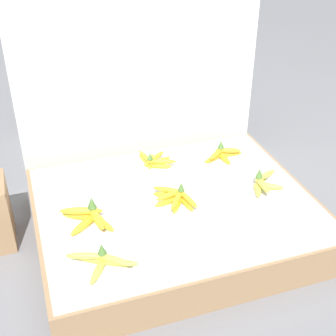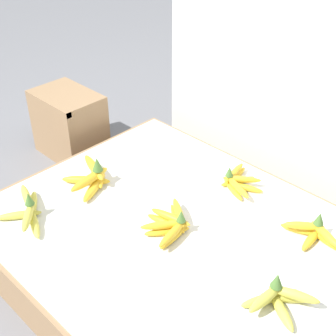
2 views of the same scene
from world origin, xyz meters
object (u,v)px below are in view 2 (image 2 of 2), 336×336
object	(u,v)px
wooden_crate	(69,124)
banana_bunch_middle_midleft	(172,224)
banana_bunch_front_left	(28,210)
banana_bunch_middle_midright	(278,299)
banana_bunch_back_midright	(315,233)
banana_bunch_back_midleft	(237,181)
banana_bunch_middle_left	(92,177)

from	to	relation	value
wooden_crate	banana_bunch_middle_midleft	world-z (taller)	wooden_crate
banana_bunch_front_left	banana_bunch_middle_midleft	size ratio (longest dim) A/B	1.21
banana_bunch_middle_midright	banana_bunch_back_midright	distance (m)	0.29
banana_bunch_front_left	banana_bunch_back_midleft	size ratio (longest dim) A/B	1.41
wooden_crate	banana_bunch_back_midleft	bearing A→B (deg)	9.12
wooden_crate	banana_bunch_middle_left	xyz separation A→B (m)	(0.44, -0.21, 0.05)
wooden_crate	banana_bunch_middle_left	distance (m)	0.49
banana_bunch_front_left	banana_bunch_back_midright	xyz separation A→B (m)	(0.70, 0.54, 0.00)
banana_bunch_middle_left	banana_bunch_back_midleft	xyz separation A→B (m)	(0.37, 0.34, -0.01)
wooden_crate	banana_bunch_back_midright	bearing A→B (deg)	3.88
banana_bunch_front_left	banana_bunch_middle_left	size ratio (longest dim) A/B	1.22
banana_bunch_middle_midright	banana_bunch_middle_left	bearing A→B (deg)	-179.88
banana_bunch_middle_midleft	banana_bunch_middle_midright	size ratio (longest dim) A/B	1.18
banana_bunch_front_left	banana_bunch_back_midright	world-z (taller)	same
banana_bunch_front_left	banana_bunch_middle_midright	distance (m)	0.80
banana_bunch_middle_left	banana_bunch_middle_midleft	xyz separation A→B (m)	(0.36, 0.02, -0.01)
banana_bunch_middle_midleft	banana_bunch_back_midright	size ratio (longest dim) A/B	0.95
banana_bunch_middle_left	banana_bunch_front_left	bearing A→B (deg)	-91.05
banana_bunch_middle_left	banana_bunch_middle_midright	xyz separation A→B (m)	(0.75, 0.00, -0.00)
wooden_crate	banana_bunch_back_midleft	distance (m)	0.81
banana_bunch_middle_midleft	banana_bunch_middle_midright	world-z (taller)	banana_bunch_middle_midright
banana_bunch_back_midleft	banana_bunch_middle_midleft	bearing A→B (deg)	-90.67
banana_bunch_back_midleft	banana_bunch_back_midright	bearing A→B (deg)	-9.15
wooden_crate	banana_bunch_middle_midright	size ratio (longest dim) A/B	1.74
wooden_crate	banana_bunch_middle_midright	world-z (taller)	wooden_crate
banana_bunch_middle_midright	banana_bunch_back_midleft	world-z (taller)	banana_bunch_middle_midright
banana_bunch_middle_midright	banana_bunch_back_midright	size ratio (longest dim) A/B	0.80
banana_bunch_front_left	banana_bunch_middle_midright	size ratio (longest dim) A/B	1.42
banana_bunch_middle_midright	banana_bunch_back_midleft	xyz separation A→B (m)	(-0.39, 0.34, -0.01)
wooden_crate	banana_bunch_front_left	size ratio (longest dim) A/B	1.22
wooden_crate	banana_bunch_middle_midleft	xyz separation A→B (m)	(0.80, -0.19, 0.04)
banana_bunch_middle_left	banana_bunch_back_midleft	world-z (taller)	banana_bunch_middle_left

